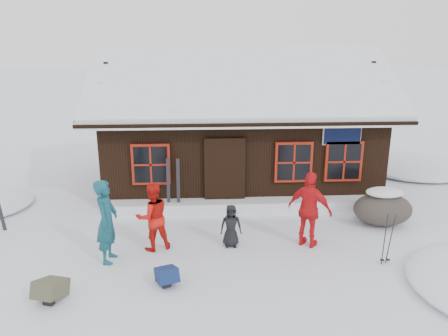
% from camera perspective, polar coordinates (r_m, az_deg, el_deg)
% --- Properties ---
extents(ground, '(120.00, 120.00, 0.00)m').
position_cam_1_polar(ground, '(10.11, -4.29, -10.70)').
color(ground, white).
rests_on(ground, ground).
extents(mountain_hut, '(8.90, 6.09, 4.42)m').
position_cam_1_polar(mountain_hut, '(14.34, 1.92, 4.36)').
color(mountain_hut, black).
rests_on(mountain_hut, ground).
extents(snow_drift, '(7.60, 0.60, 0.35)m').
position_cam_1_polar(snow_drift, '(12.15, 2.98, -4.90)').
color(snow_drift, white).
rests_on(snow_drift, ground).
extents(snow_mounds, '(20.60, 13.20, 0.48)m').
position_cam_1_polar(snow_mounds, '(11.88, 3.90, -6.35)').
color(snow_mounds, white).
rests_on(snow_mounds, ground).
extents(skier_teal, '(0.49, 0.70, 1.84)m').
position_cam_1_polar(skier_teal, '(9.61, -15.06, -6.74)').
color(skier_teal, '#124857').
rests_on(skier_teal, ground).
extents(skier_orange_left, '(0.93, 0.84, 1.58)m').
position_cam_1_polar(skier_orange_left, '(9.96, -9.29, -6.30)').
color(skier_orange_left, red).
rests_on(skier_orange_left, ground).
extents(skier_orange_right, '(1.10, 0.97, 1.78)m').
position_cam_1_polar(skier_orange_right, '(10.13, 11.13, -5.38)').
color(skier_orange_right, red).
rests_on(skier_orange_right, ground).
extents(skier_crouched, '(0.49, 0.32, 1.01)m').
position_cam_1_polar(skier_crouched, '(10.08, 0.91, -7.55)').
color(skier_crouched, black).
rests_on(skier_crouched, ground).
extents(boulder, '(1.50, 1.12, 0.87)m').
position_cam_1_polar(boulder, '(11.96, 20.02, -4.93)').
color(boulder, '#463E38').
rests_on(boulder, ground).
extents(ski_pair_right, '(0.38, 0.06, 1.62)m').
position_cam_1_polar(ski_pair_right, '(11.85, -6.63, -2.53)').
color(ski_pair_right, black).
rests_on(ski_pair_right, ground).
extents(ski_poles, '(0.21, 0.10, 1.17)m').
position_cam_1_polar(ski_poles, '(9.94, 20.56, -8.80)').
color(ski_poles, black).
rests_on(ski_poles, ground).
extents(backpack_blue, '(0.53, 0.61, 0.27)m').
position_cam_1_polar(backpack_blue, '(8.86, -7.47, -14.04)').
color(backpack_blue, navy).
rests_on(backpack_blue, ground).
extents(backpack_olive, '(0.59, 0.69, 0.32)m').
position_cam_1_polar(backpack_olive, '(8.92, -21.67, -14.84)').
color(backpack_olive, '#4D4B37').
rests_on(backpack_olive, ground).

